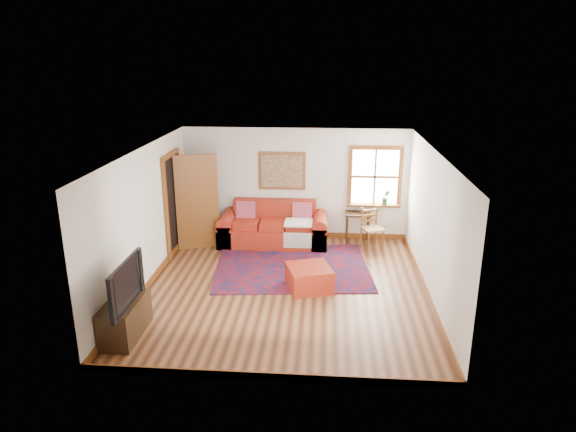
# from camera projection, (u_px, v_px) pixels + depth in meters

# --- Properties ---
(ground) EXTENTS (5.50, 5.50, 0.00)m
(ground) POSITION_uv_depth(u_px,v_px,m) (286.00, 288.00, 9.24)
(ground) COLOR #432212
(ground) RESTS_ON ground
(room_envelope) EXTENTS (5.04, 5.54, 2.52)m
(room_envelope) POSITION_uv_depth(u_px,v_px,m) (285.00, 200.00, 8.75)
(room_envelope) COLOR silver
(room_envelope) RESTS_ON ground
(window) EXTENTS (1.18, 0.20, 1.38)m
(window) POSITION_uv_depth(u_px,v_px,m) (376.00, 183.00, 11.28)
(window) COLOR white
(window) RESTS_ON ground
(doorway) EXTENTS (0.89, 1.08, 2.14)m
(doorway) POSITION_uv_depth(u_px,v_px,m) (188.00, 201.00, 10.77)
(doorway) COLOR black
(doorway) RESTS_ON ground
(framed_artwork) EXTENTS (1.05, 0.07, 0.85)m
(framed_artwork) POSITION_uv_depth(u_px,v_px,m) (282.00, 171.00, 11.37)
(framed_artwork) COLOR brown
(framed_artwork) RESTS_ON ground
(persian_rug) EXTENTS (3.20, 2.67, 0.02)m
(persian_rug) POSITION_uv_depth(u_px,v_px,m) (292.00, 267.00, 10.13)
(persian_rug) COLOR maroon
(persian_rug) RESTS_ON ground
(red_leather_sofa) EXTENTS (2.37, 0.98, 0.93)m
(red_leather_sofa) POSITION_uv_depth(u_px,v_px,m) (274.00, 230.00, 11.36)
(red_leather_sofa) COLOR maroon
(red_leather_sofa) RESTS_ON ground
(red_ottoman) EXTENTS (0.92, 0.92, 0.42)m
(red_ottoman) POSITION_uv_depth(u_px,v_px,m) (309.00, 278.00, 9.17)
(red_ottoman) COLOR maroon
(red_ottoman) RESTS_ON ground
(side_table) EXTENTS (0.57, 0.43, 0.68)m
(side_table) POSITION_uv_depth(u_px,v_px,m) (358.00, 218.00, 11.33)
(side_table) COLOR #331F11
(side_table) RESTS_ON ground
(ladder_back_chair) EXTENTS (0.54, 0.53, 0.89)m
(ladder_back_chair) POSITION_uv_depth(u_px,v_px,m) (371.00, 226.00, 11.06)
(ladder_back_chair) COLOR tan
(ladder_back_chair) RESTS_ON ground
(media_cabinet) EXTENTS (0.47, 1.04, 0.57)m
(media_cabinet) POSITION_uv_depth(u_px,v_px,m) (125.00, 318.00, 7.62)
(media_cabinet) COLOR #331F11
(media_cabinet) RESTS_ON ground
(television) EXTENTS (0.15, 1.18, 0.68)m
(television) POSITION_uv_depth(u_px,v_px,m) (119.00, 284.00, 7.30)
(television) COLOR black
(television) RESTS_ON media_cabinet
(candle_hurricane) EXTENTS (0.12, 0.12, 0.18)m
(candle_hurricane) POSITION_uv_depth(u_px,v_px,m) (136.00, 284.00, 7.89)
(candle_hurricane) COLOR silver
(candle_hurricane) RESTS_ON media_cabinet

